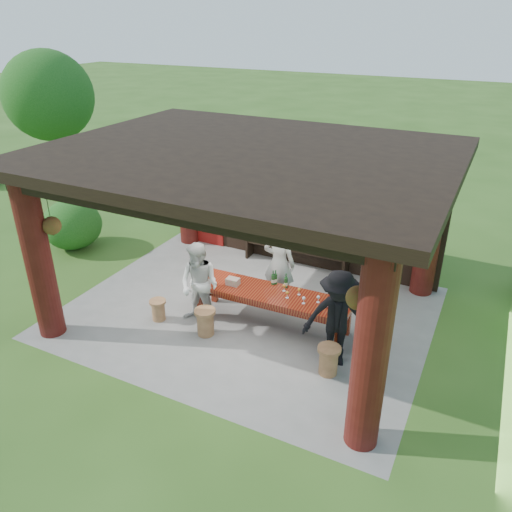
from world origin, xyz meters
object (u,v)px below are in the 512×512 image
at_px(wine_shelf, 297,223).
at_px(guest_man, 337,319).
at_px(tasting_table, 271,297).
at_px(host, 279,264).
at_px(napkin_basket, 233,281).
at_px(stool_near_left, 205,321).
at_px(guest_woman, 200,285).
at_px(stool_near_right, 329,360).
at_px(stool_far_left, 158,309).

xyz_separation_m(wine_shelf, guest_man, (2.11, -3.26, -0.24)).
distance_m(tasting_table, host, 0.91).
distance_m(tasting_table, napkin_basket, 0.87).
xyz_separation_m(tasting_table, host, (-0.21, 0.82, 0.34)).
bearing_deg(stool_near_left, napkin_basket, 78.60).
relative_size(tasting_table, host, 1.68).
relative_size(host, guest_man, 1.04).
distance_m(guest_woman, napkin_basket, 0.70).
height_order(tasting_table, guest_man, guest_man).
bearing_deg(stool_near_right, wine_shelf, 120.36).
bearing_deg(wine_shelf, stool_far_left, -114.37).
height_order(stool_near_left, stool_far_left, stool_near_left).
bearing_deg(stool_near_right, napkin_basket, 159.69).
relative_size(wine_shelf, stool_far_left, 5.81).
bearing_deg(tasting_table, host, 104.27).
bearing_deg(stool_near_left, host, 64.85).
bearing_deg(host, stool_near_left, 65.17).
xyz_separation_m(wine_shelf, stool_near_right, (2.11, -3.61, -0.88)).
height_order(tasting_table, guest_woman, guest_woman).
distance_m(tasting_table, stool_near_left, 1.40).
relative_size(tasting_table, stool_near_left, 5.87).
bearing_deg(stool_near_left, tasting_table, 41.51).
relative_size(tasting_table, napkin_basket, 12.52).
distance_m(tasting_table, stool_far_left, 2.37).
height_order(wine_shelf, host, wine_shelf).
bearing_deg(stool_far_left, host, 41.09).
xyz_separation_m(wine_shelf, host, (0.35, -1.84, -0.20)).
height_order(wine_shelf, napkin_basket, wine_shelf).
height_order(tasting_table, stool_near_left, tasting_table).
height_order(tasting_table, stool_far_left, tasting_table).
bearing_deg(guest_man, host, 123.39).
relative_size(tasting_table, stool_far_left, 7.15).
distance_m(wine_shelf, stool_far_left, 4.00).
bearing_deg(tasting_table, wine_shelf, 101.91).
height_order(stool_near_left, guest_man, guest_man).
bearing_deg(wine_shelf, tasting_table, -78.09).
distance_m(stool_far_left, guest_woman, 1.10).
bearing_deg(stool_near_left, wine_shelf, 82.72).
height_order(guest_woman, napkin_basket, guest_woman).
bearing_deg(stool_near_right, guest_man, 90.51).
xyz_separation_m(tasting_table, guest_man, (1.55, -0.60, 0.30)).
bearing_deg(stool_near_left, stool_far_left, 179.49).
relative_size(tasting_table, stool_near_right, 5.93).
distance_m(stool_near_right, napkin_basket, 2.61).
bearing_deg(guest_man, stool_near_right, -107.17).
height_order(guest_woman, guest_man, guest_man).
bearing_deg(host, napkin_basket, 54.46).
bearing_deg(napkin_basket, host, 54.15).
bearing_deg(wine_shelf, napkin_basket, -96.00).
bearing_deg(host, wine_shelf, -78.84).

